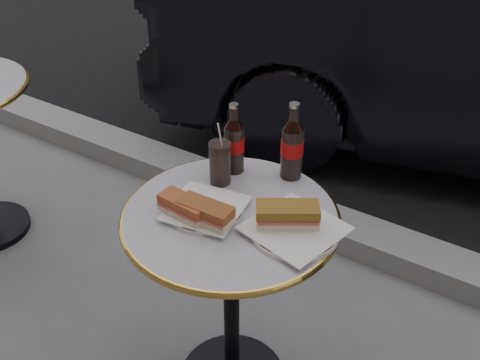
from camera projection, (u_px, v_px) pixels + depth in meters
The scene contains 10 objects.
curb at pixel (341, 231), 2.70m from camera, with size 40.00×0.20×0.12m, color gray.
bistro_table at pixel (232, 306), 1.89m from camera, with size 0.62×0.62×0.73m, color #BAB2C4, non-canonical shape.
plate_left at pixel (206, 210), 1.69m from camera, with size 0.21×0.21×0.01m, color silver.
plate_right at pixel (295, 231), 1.61m from camera, with size 0.24×0.24×0.01m, color white.
sandwich_left_a at pixel (184, 208), 1.65m from camera, with size 0.15×0.07×0.05m, color #AD502B.
sandwich_left_b at pixel (206, 213), 1.62m from camera, with size 0.15×0.07×0.05m, color brown.
sandwich_right at pixel (288, 216), 1.61m from camera, with size 0.17×0.08×0.06m, color #915E24.
cola_bottle_left at pixel (234, 138), 1.80m from camera, with size 0.06×0.06×0.23m, color black, non-canonical shape.
cola_bottle_right at pixel (292, 141), 1.77m from camera, with size 0.07×0.07×0.25m, color black, non-canonical shape.
cola_glass at pixel (220, 163), 1.78m from camera, with size 0.07×0.07×0.14m, color black.
Camera 1 is at (0.73, -1.11, 1.76)m, focal length 45.00 mm.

